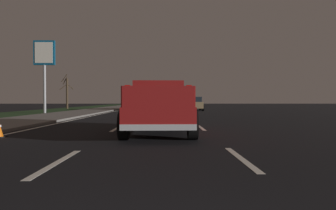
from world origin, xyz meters
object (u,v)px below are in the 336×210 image
at_px(pickup_truck, 158,105).
at_px(bare_tree_far, 67,92).
at_px(sedan_tan, 194,104).
at_px(gas_price_sign, 44,59).
at_px(sedan_green, 190,103).
at_px(sedan_white, 165,103).
at_px(sedan_silver, 135,104).

xyz_separation_m(pickup_truck, bare_tree_far, (28.53, 13.17, 1.28)).
height_order(sedan_tan, gas_price_sign, gas_price_sign).
distance_m(sedan_green, bare_tree_far, 17.06).
xyz_separation_m(pickup_truck, sedan_white, (23.97, -0.17, -0.20)).
distance_m(sedan_green, sedan_white, 7.23).
height_order(pickup_truck, gas_price_sign, gas_price_sign).
xyz_separation_m(sedan_green, sedan_tan, (-8.18, 0.28, 0.00)).
relative_size(pickup_truck, bare_tree_far, 1.15).
height_order(sedan_silver, bare_tree_far, bare_tree_far).
relative_size(pickup_truck, gas_price_sign, 0.83).
distance_m(pickup_truck, sedan_tan, 22.35).
bearing_deg(bare_tree_far, sedan_tan, -111.17).
distance_m(sedan_silver, gas_price_sign, 10.99).
bearing_deg(sedan_tan, sedan_green, -1.93).
bearing_deg(pickup_truck, sedan_silver, 8.19).
height_order(pickup_truck, bare_tree_far, bare_tree_far).
distance_m(sedan_white, bare_tree_far, 14.18).
bearing_deg(sedan_green, pickup_truck, 172.96).
bearing_deg(gas_price_sign, sedan_silver, -46.96).
height_order(sedan_green, gas_price_sign, gas_price_sign).
xyz_separation_m(sedan_white, sedan_silver, (-1.40, 3.42, 0.00)).
distance_m(sedan_tan, sedan_white, 3.79).
bearing_deg(gas_price_sign, sedan_green, -44.58).
bearing_deg(sedan_green, sedan_white, 150.46).
bearing_deg(gas_price_sign, pickup_truck, -145.58).
relative_size(sedan_green, sedan_tan, 1.00).
bearing_deg(gas_price_sign, sedan_white, -52.45).
bearing_deg(gas_price_sign, bare_tree_far, 10.85).
height_order(pickup_truck, sedan_silver, pickup_truck).
bearing_deg(bare_tree_far, sedan_white, -108.87).
distance_m(pickup_truck, sedan_white, 23.97).
relative_size(sedan_white, sedan_silver, 1.00).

